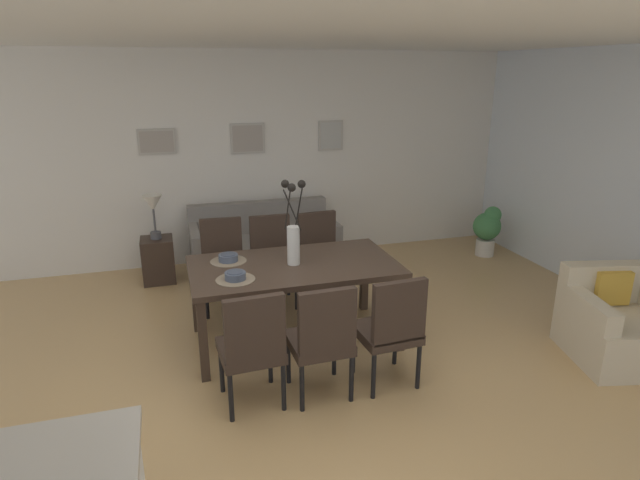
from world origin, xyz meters
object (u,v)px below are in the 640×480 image
object	(u,v)px
dining_chair_mid_left	(391,326)
bowl_near_right	(228,257)
dining_table	(294,272)
potted_plant	(487,228)
side_table	(158,260)
dining_chair_near_right	(223,260)
framed_picture_center	(248,138)
dining_chair_far_left	(322,336)
dining_chair_far_right	(272,256)
bowl_near_left	(235,275)
armchair	(619,326)
dining_chair_near_left	(252,344)
sofa	(264,248)
centerpiece_vase	(293,233)
framed_picture_left	(157,142)
table_lamp	(153,207)
dining_chair_mid_right	(320,252)
framed_picture_right	(331,135)

from	to	relation	value
dining_chair_mid_left	bowl_near_right	distance (m)	1.59
dining_table	bowl_near_right	size ratio (longest dim) A/B	10.59
potted_plant	side_table	bearing A→B (deg)	175.96
dining_chair_near_right	framed_picture_center	bearing A→B (deg)	69.54
dining_chair_far_left	dining_chair_mid_left	xyz separation A→B (m)	(0.55, 0.00, 0.00)
dining_chair_near_right	dining_chair_mid_left	distance (m)	2.12
dining_chair_far_right	bowl_near_left	xyz separation A→B (m)	(-0.53, -1.12, 0.27)
dining_chair_mid_left	armchair	size ratio (longest dim) A/B	0.96
dining_chair_near_left	armchair	size ratio (longest dim) A/B	0.96
dining_chair_near_left	sofa	xyz separation A→B (m)	(0.59, 2.73, -0.23)
centerpiece_vase	dining_chair_near_right	bearing A→B (deg)	119.60
centerpiece_vase	framed_picture_left	xyz separation A→B (m)	(-1.07, 2.32, 0.53)
framed_picture_center	bowl_near_left	bearing A→B (deg)	-102.00
dining_chair_far_right	potted_plant	xyz separation A→B (m)	(3.01, 0.64, -0.14)
dining_chair_mid_left	armchair	xyz separation A→B (m)	(2.05, -0.14, -0.23)
framed_picture_left	centerpiece_vase	bearing A→B (deg)	-65.13
dining_chair_near_left	dining_chair_far_left	distance (m)	0.51
dining_chair_near_right	dining_chair_far_left	size ratio (longest dim) A/B	1.00
dining_table	framed_picture_left	bearing A→B (deg)	114.84
dining_chair_mid_left	centerpiece_vase	distance (m)	1.18
bowl_near_left	side_table	bearing A→B (deg)	107.17
dining_table	framed_picture_center	world-z (taller)	framed_picture_center
bowl_near_right	side_table	xyz separation A→B (m)	(-0.63, 1.60, -0.52)
dining_chair_far_left	dining_chair_far_right	xyz separation A→B (m)	(0.01, 1.82, 0.00)
dining_chair_near_right	bowl_near_left	bearing A→B (deg)	-90.94
bowl_near_right	table_lamp	distance (m)	1.73
dining_chair_near_left	bowl_near_left	size ratio (longest dim) A/B	5.41
dining_table	framed_picture_center	xyz separation A→B (m)	(0.00, 2.32, 0.89)
table_lamp	framed_picture_center	xyz separation A→B (m)	(1.17, 0.49, 0.66)
dining_chair_far_left	armchair	world-z (taller)	dining_chair_far_left
dining_table	sofa	world-z (taller)	sofa
dining_table	side_table	world-z (taller)	dining_table
centerpiece_vase	bowl_near_left	size ratio (longest dim) A/B	4.32
dining_chair_far_right	dining_chair_mid_right	xyz separation A→B (m)	(0.52, -0.02, 0.00)
dining_table	table_lamp	world-z (taller)	table_lamp
framed_picture_right	potted_plant	xyz separation A→B (m)	(1.93, -0.78, -1.19)
bowl_near_right	sofa	world-z (taller)	bowl_near_right
centerpiece_vase	sofa	bearing A→B (deg)	87.99
potted_plant	table_lamp	bearing A→B (deg)	175.96
dining_chair_far_left	potted_plant	world-z (taller)	dining_chair_far_left
sofa	framed_picture_center	xyz separation A→B (m)	(-0.07, 0.48, 1.28)
dining_chair_near_left	dining_chair_mid_right	world-z (taller)	same
dining_chair_far_left	dining_chair_mid_right	bearing A→B (deg)	73.83
bowl_near_left	bowl_near_right	bearing A→B (deg)	90.00
dining_chair_near_right	dining_chair_far_right	distance (m)	0.51
dining_chair_far_right	sofa	distance (m)	0.97
sofa	dining_table	bearing A→B (deg)	-92.04
dining_table	table_lamp	bearing A→B (deg)	122.72
dining_chair_far_right	dining_chair_mid_right	world-z (taller)	same
dining_table	dining_chair_mid_left	distance (m)	1.07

